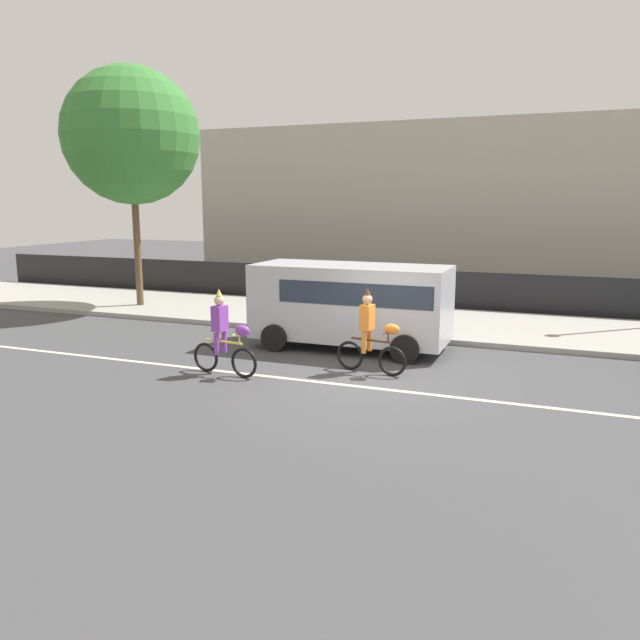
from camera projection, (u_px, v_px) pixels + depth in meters
ground_plane at (371, 381)px, 13.33m from camera, size 80.00×80.00×0.00m
road_centre_line at (364, 387)px, 12.87m from camera, size 36.00×0.14×0.01m
sidewalk_curb at (432, 323)px, 19.26m from camera, size 60.00×5.00×0.15m
fence_line at (449, 291)px, 21.80m from camera, size 40.00×0.08×1.40m
building_backdrop at (511, 206)px, 28.69m from camera, size 28.00×8.00×7.11m
parade_cyclist_purple at (224, 338)px, 13.64m from camera, size 1.71×0.51×1.92m
parade_cyclist_orange at (371, 336)px, 13.79m from camera, size 1.71×0.53×1.92m
parked_van_silver at (353, 300)px, 16.03m from camera, size 5.00×2.22×2.18m
street_tree_near_lamp at (131, 136)px, 21.18m from camera, size 4.62×4.62×8.13m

